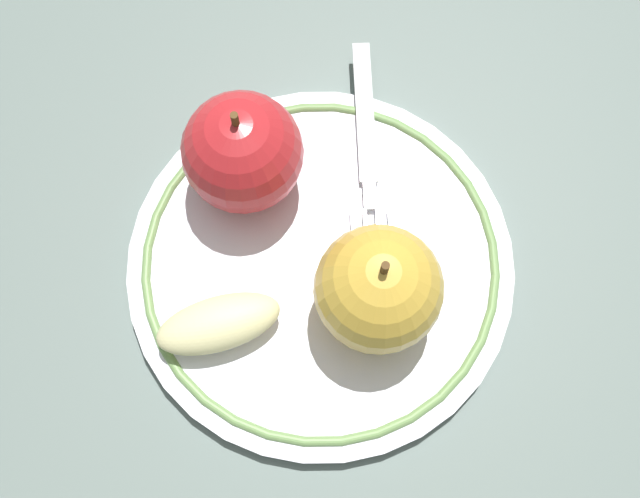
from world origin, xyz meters
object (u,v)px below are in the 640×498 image
apple_red_whole (378,289)px  apple_second_whole (243,153)px  apple_slice_front (219,324)px  plate (320,262)px  fork (368,161)px

apple_red_whole → apple_second_whole: bearing=-64.5°
apple_second_whole → apple_slice_front: 0.10m
plate → fork: bearing=-132.8°
plate → apple_red_whole: bearing=120.6°
plate → apple_slice_front: 0.08m
plate → fork: 0.07m
apple_red_whole → apple_second_whole: same height
apple_red_whole → apple_slice_front: 0.10m
apple_slice_front → fork: 0.14m
apple_red_whole → apple_slice_front: bearing=-8.8°
apple_slice_front → fork: bearing=34.0°
plate → fork: (-0.05, -0.05, 0.01)m
apple_slice_front → fork: apple_slice_front is taller
fork → apple_slice_front: bearing=-41.5°
plate → apple_slice_front: bearing=18.6°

